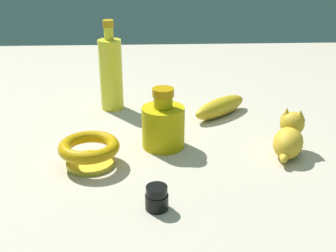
% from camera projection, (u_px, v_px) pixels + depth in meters
% --- Properties ---
extents(ground, '(2.00, 2.00, 0.00)m').
position_uv_depth(ground, '(168.00, 145.00, 0.98)').
color(ground, '#BCB29E').
extents(nail_polish_jar, '(0.04, 0.04, 0.04)m').
position_uv_depth(nail_polish_jar, '(157.00, 198.00, 0.74)').
color(nail_polish_jar, black).
rests_on(nail_polish_jar, ground).
extents(bottle_tall, '(0.06, 0.06, 0.24)m').
position_uv_depth(bottle_tall, '(111.00, 73.00, 1.15)').
color(bottle_tall, yellow).
rests_on(bottle_tall, ground).
extents(cat_figurine, '(0.12, 0.10, 0.10)m').
position_uv_depth(cat_figurine, '(289.00, 137.00, 0.92)').
color(cat_figurine, gold).
rests_on(cat_figurine, ground).
extents(bowl, '(0.12, 0.12, 0.05)m').
position_uv_depth(bowl, '(89.00, 150.00, 0.88)').
color(bowl, yellow).
rests_on(bowl, ground).
extents(banana, '(0.16, 0.17, 0.05)m').
position_uv_depth(banana, '(220.00, 107.00, 1.13)').
color(banana, gold).
rests_on(banana, ground).
extents(bottle_short, '(0.09, 0.09, 0.14)m').
position_uv_depth(bottle_short, '(163.00, 124.00, 0.95)').
color(bottle_short, '#BFAB09').
rests_on(bottle_short, ground).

